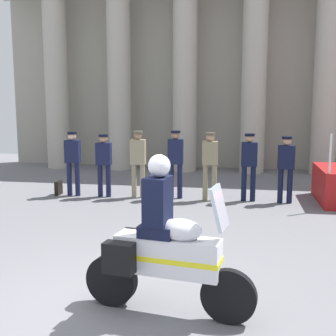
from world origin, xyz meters
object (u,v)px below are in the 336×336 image
motorcycle_with_rider (162,248)px  officer_in_row_5 (249,162)px  briefcase_on_ground (59,188)px  officer_in_row_6 (286,164)px  officer_in_row_2 (138,159)px  officer_in_row_4 (210,161)px  officer_in_row_1 (104,160)px  officer_in_row_0 (73,158)px  officer_in_row_3 (176,159)px

motorcycle_with_rider → officer_in_row_5: bearing=89.1°
briefcase_on_ground → officer_in_row_5: bearing=0.8°
officer_in_row_6 → briefcase_on_ground: officer_in_row_6 is taller
officer_in_row_2 → officer_in_row_4: (1.83, -0.05, -0.00)m
officer_in_row_1 → officer_in_row_2: (0.88, 0.07, 0.05)m
officer_in_row_2 → officer_in_row_4: officer_in_row_2 is taller
officer_in_row_6 → briefcase_on_ground: 5.86m
officer_in_row_0 → officer_in_row_6: officer_in_row_0 is taller
officer_in_row_0 → officer_in_row_3: 2.68m
officer_in_row_2 → motorcycle_with_rider: size_ratio=0.82×
motorcycle_with_rider → officer_in_row_6: bearing=81.1°
officer_in_row_6 → officer_in_row_5: bearing=-6.7°
officer_in_row_6 → motorcycle_with_rider: 6.30m
officer_in_row_4 → officer_in_row_5: (0.95, 0.08, -0.01)m
officer_in_row_0 → briefcase_on_ground: size_ratio=4.65×
officer_in_row_4 → officer_in_row_5: bearing=-177.1°
officer_in_row_6 → briefcase_on_ground: size_ratio=4.52×
officer_in_row_1 → officer_in_row_4: officer_in_row_4 is taller
officer_in_row_1 → briefcase_on_ground: officer_in_row_1 is taller
officer_in_row_2 → briefcase_on_ground: 2.31m
officer_in_row_4 → briefcase_on_ground: officer_in_row_4 is taller
officer_in_row_4 → officer_in_row_3: bearing=-9.2°
officer_in_row_0 → officer_in_row_6: 5.37m
officer_in_row_2 → motorcycle_with_rider: bearing=103.6°
officer_in_row_2 → officer_in_row_5: (2.78, 0.03, -0.02)m
officer_in_row_3 → motorcycle_with_rider: size_ratio=0.83×
officer_in_row_2 → officer_in_row_5: 2.78m
officer_in_row_0 → officer_in_row_4: bearing=178.3°
officer_in_row_1 → officer_in_row_3: size_ratio=0.94×
officer_in_row_6 → motorcycle_with_rider: motorcycle_with_rider is taller
officer_in_row_6 → motorcycle_with_rider: size_ratio=0.78×
officer_in_row_3 → officer_in_row_5: officer_in_row_3 is taller
officer_in_row_1 → officer_in_row_2: size_ratio=0.95×
officer_in_row_0 → officer_in_row_1: 0.83m
officer_in_row_3 → officer_in_row_2: bearing=1.2°
officer_in_row_0 → officer_in_row_1: officer_in_row_0 is taller
officer_in_row_5 → briefcase_on_ground: bearing=-1.3°
officer_in_row_3 → officer_in_row_5: (1.82, -0.02, -0.03)m
officer_in_row_4 → briefcase_on_ground: bearing=-2.4°
officer_in_row_0 → motorcycle_with_rider: (3.41, -5.95, -0.19)m
officer_in_row_3 → briefcase_on_ground: size_ratio=4.80×
officer_in_row_4 → officer_in_row_6: bearing=178.3°
officer_in_row_2 → officer_in_row_4: bearing=176.3°
officer_in_row_2 → motorcycle_with_rider: (1.69, -6.02, -0.21)m
officer_in_row_2 → motorcycle_with_rider: motorcycle_with_rider is taller
briefcase_on_ground → officer_in_row_0: bearing=-5.1°
officer_in_row_3 → officer_in_row_4: officer_in_row_3 is taller
officer_in_row_0 → briefcase_on_ground: bearing=-7.2°
officer_in_row_0 → officer_in_row_5: officer_in_row_5 is taller
officer_in_row_1 → briefcase_on_ground: (-1.27, 0.03, -0.78)m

